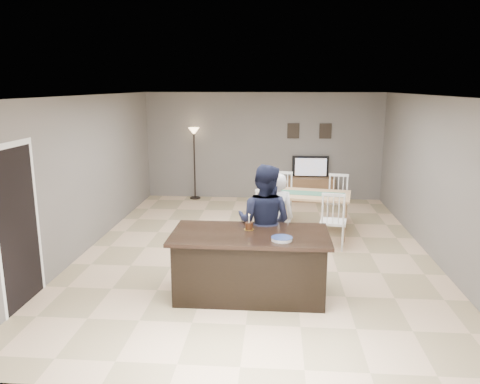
# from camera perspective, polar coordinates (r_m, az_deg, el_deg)

# --- Properties ---
(floor) EXTENTS (8.00, 8.00, 0.00)m
(floor) POSITION_cam_1_polar(r_m,az_deg,el_deg) (8.39, 1.93, -7.10)
(floor) COLOR #DDB68D
(floor) RESTS_ON ground
(room_shell) EXTENTS (8.00, 8.00, 8.00)m
(room_shell) POSITION_cam_1_polar(r_m,az_deg,el_deg) (7.97, 2.02, 4.30)
(room_shell) COLOR slate
(room_shell) RESTS_ON floor
(kitchen_island) EXTENTS (2.15, 1.10, 0.90)m
(kitchen_island) POSITION_cam_1_polar(r_m,az_deg,el_deg) (6.55, 1.24, -8.74)
(kitchen_island) COLOR black
(kitchen_island) RESTS_ON floor
(tv_console) EXTENTS (1.20, 0.40, 0.60)m
(tv_console) POSITION_cam_1_polar(r_m,az_deg,el_deg) (11.96, 8.53, 0.34)
(tv_console) COLOR brown
(tv_console) RESTS_ON floor
(television) EXTENTS (0.91, 0.12, 0.53)m
(television) POSITION_cam_1_polar(r_m,az_deg,el_deg) (11.92, 8.59, 3.06)
(television) COLOR black
(television) RESTS_ON tv_console
(tv_screen_glow) EXTENTS (0.78, 0.00, 0.78)m
(tv_screen_glow) POSITION_cam_1_polar(r_m,az_deg,el_deg) (11.84, 8.62, 3.03)
(tv_screen_glow) COLOR #CB6D16
(tv_screen_glow) RESTS_ON tv_console
(picture_frames) EXTENTS (1.10, 0.02, 0.38)m
(picture_frames) POSITION_cam_1_polar(r_m,az_deg,el_deg) (11.93, 8.45, 7.37)
(picture_frames) COLOR black
(picture_frames) RESTS_ON room_shell
(doorway) EXTENTS (0.00, 2.10, 2.65)m
(doorway) POSITION_cam_1_polar(r_m,az_deg,el_deg) (6.69, -25.51, -2.31)
(doorway) COLOR black
(doorway) RESTS_ON floor
(woman) EXTENTS (0.56, 0.39, 1.49)m
(woman) POSITION_cam_1_polar(r_m,az_deg,el_deg) (7.73, 4.56, -3.11)
(woman) COLOR silver
(woman) RESTS_ON floor
(man) EXTENTS (1.02, 0.90, 1.75)m
(man) POSITION_cam_1_polar(r_m,az_deg,el_deg) (6.96, 2.96, -3.75)
(man) COLOR #161A31
(man) RESTS_ON floor
(birthday_cake) EXTENTS (0.14, 0.14, 0.22)m
(birthday_cake) POSITION_cam_1_polar(r_m,az_deg,el_deg) (6.54, 1.10, -4.14)
(birthday_cake) COLOR gold
(birthday_cake) RESTS_ON kitchen_island
(plate_stack) EXTENTS (0.28, 0.28, 0.04)m
(plate_stack) POSITION_cam_1_polar(r_m,az_deg,el_deg) (6.12, 5.12, -5.70)
(plate_stack) COLOR white
(plate_stack) RESTS_ON kitchen_island
(dining_table) EXTENTS (1.94, 2.18, 1.05)m
(dining_table) POSITION_cam_1_polar(r_m,az_deg,el_deg) (9.26, 7.95, -0.99)
(dining_table) COLOR tan
(dining_table) RESTS_ON floor
(floor_lamp) EXTENTS (0.27, 0.27, 1.83)m
(floor_lamp) POSITION_cam_1_polar(r_m,az_deg,el_deg) (11.94, -5.62, 5.85)
(floor_lamp) COLOR black
(floor_lamp) RESTS_ON floor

